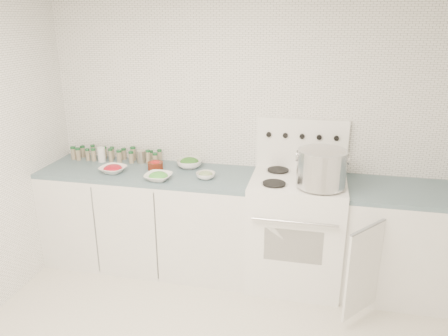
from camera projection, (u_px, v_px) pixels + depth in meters
room_walls at (202, 138)px, 2.31m from camera, size 3.54×3.04×2.52m
counter_left at (150, 218)px, 3.94m from camera, size 1.85×0.62×0.90m
stove at (296, 227)px, 3.66m from camera, size 0.76×0.70×1.36m
counter_right at (398, 242)px, 3.51m from camera, size 0.89×0.94×0.90m
stock_pot at (322, 167)px, 3.29m from camera, size 0.39×0.37×0.28m
bowl_tomato at (113, 169)px, 3.74m from camera, size 0.26×0.26×0.07m
bowl_snowpea at (158, 176)px, 3.57m from camera, size 0.23×0.23×0.07m
bowl_broccoli at (189, 163)px, 3.87m from camera, size 0.29×0.29×0.09m
bowl_zucchini at (206, 175)px, 3.61m from camera, size 0.20×0.20×0.06m
bowl_pepper at (155, 165)px, 3.82m from camera, size 0.13×0.13×0.08m
salt_canister at (102, 155)px, 4.01m from camera, size 0.09×0.09×0.13m
tin_can at (142, 157)px, 3.99m from camera, size 0.11×0.11×0.11m
spice_cluster at (115, 155)px, 4.04m from camera, size 0.86×0.16×0.14m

